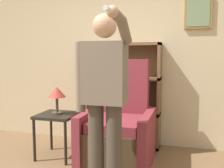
% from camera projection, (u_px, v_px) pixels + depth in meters
% --- Properties ---
extents(wall_back, '(8.00, 0.11, 2.80)m').
position_uv_depth(wall_back, '(121.00, 52.00, 4.02)').
color(wall_back, beige).
rests_on(wall_back, ground_plane).
extents(bookcase, '(1.12, 0.28, 1.54)m').
position_uv_depth(bookcase, '(117.00, 95.00, 3.95)').
color(bookcase, brown).
rests_on(bookcase, ground_plane).
extents(armchair, '(0.84, 0.89, 1.30)m').
position_uv_depth(armchair, '(119.00, 131.00, 3.32)').
color(armchair, '#4C3823').
rests_on(armchair, ground_plane).
extents(person_standing, '(0.55, 0.78, 1.74)m').
position_uv_depth(person_standing, '(104.00, 94.00, 2.45)').
color(person_standing, '#473D33').
rests_on(person_standing, ground_plane).
extents(side_table, '(0.49, 0.49, 0.59)m').
position_uv_depth(side_table, '(57.00, 121.00, 3.47)').
color(side_table, black).
rests_on(side_table, ground_plane).
extents(table_lamp, '(0.23, 0.23, 0.36)m').
position_uv_depth(table_lamp, '(57.00, 94.00, 3.43)').
color(table_lamp, '#4C4233').
rests_on(table_lamp, side_table).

